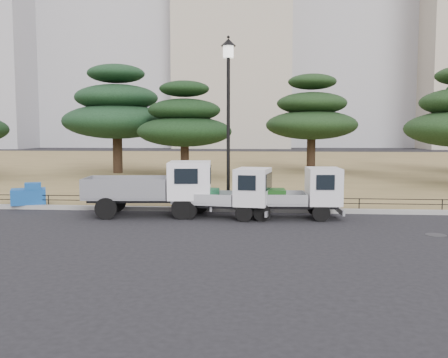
# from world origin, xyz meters

# --- Properties ---
(ground) EXTENTS (220.00, 220.00, 0.00)m
(ground) POSITION_xyz_m (0.00, 0.00, 0.00)
(ground) COLOR black
(lawn) EXTENTS (120.00, 56.00, 0.15)m
(lawn) POSITION_xyz_m (0.00, 30.60, 0.07)
(lawn) COLOR olive
(lawn) RESTS_ON ground
(curb) EXTENTS (120.00, 0.25, 0.16)m
(curb) POSITION_xyz_m (0.00, 2.60, 0.08)
(curb) COLOR gray
(curb) RESTS_ON ground
(truck_large) EXTENTS (4.61, 2.16, 1.95)m
(truck_large) POSITION_xyz_m (-2.39, 1.51, 1.08)
(truck_large) COLOR black
(truck_large) RESTS_ON ground
(truck_kei_front) EXTENTS (3.51, 1.91, 1.76)m
(truck_kei_front) POSITION_xyz_m (0.27, 1.24, 0.88)
(truck_kei_front) COLOR black
(truck_kei_front) RESTS_ON ground
(truck_kei_rear) EXTENTS (3.44, 1.62, 1.77)m
(truck_kei_rear) POSITION_xyz_m (2.68, 1.38, 0.88)
(truck_kei_rear) COLOR black
(truck_kei_rear) RESTS_ON ground
(street_lamp) EXTENTS (0.57, 0.57, 6.33)m
(street_lamp) POSITION_xyz_m (0.09, 2.90, 4.43)
(street_lamp) COLOR black
(street_lamp) RESTS_ON lawn
(pipe_fence) EXTENTS (38.00, 0.04, 0.40)m
(pipe_fence) POSITION_xyz_m (0.00, 2.75, 0.44)
(pipe_fence) COLOR black
(pipe_fence) RESTS_ON lawn
(tarp_pile) EXTENTS (1.58, 1.41, 0.86)m
(tarp_pile) POSITION_xyz_m (-7.89, 2.94, 0.49)
(tarp_pile) COLOR #144FA0
(tarp_pile) RESTS_ON lawn
(manhole) EXTENTS (0.60, 0.60, 0.01)m
(manhole) POSITION_xyz_m (6.50, -1.20, 0.01)
(manhole) COLOR #2D2D30
(manhole) RESTS_ON ground
(pine_west_near) EXTENTS (7.54, 7.54, 7.54)m
(pine_west_near) POSITION_xyz_m (-8.91, 18.30, 4.50)
(pine_west_near) COLOR black
(pine_west_near) RESTS_ON lawn
(pine_center_left) EXTENTS (5.96, 5.96, 6.06)m
(pine_center_left) POSITION_xyz_m (-3.61, 15.13, 3.65)
(pine_center_left) COLOR black
(pine_center_left) RESTS_ON lawn
(pine_center_right) EXTENTS (6.64, 6.64, 7.05)m
(pine_center_right) POSITION_xyz_m (4.79, 20.84, 4.23)
(pine_center_right) COLOR black
(pine_center_right) RESTS_ON lawn
(tower_center_left) EXTENTS (22.00, 20.00, 55.00)m
(tower_center_left) POSITION_xyz_m (-5.00, 85.00, 27.50)
(tower_center_left) COLOR #AAA08C
(tower_center_left) RESTS_ON ground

